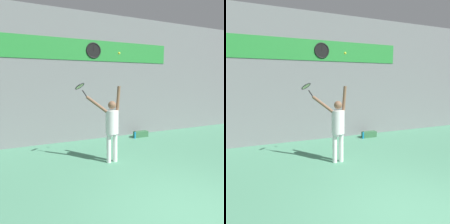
# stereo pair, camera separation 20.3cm
# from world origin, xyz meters

# --- Properties ---
(ground_plane) EXTENTS (18.00, 18.00, 0.00)m
(ground_plane) POSITION_xyz_m (0.00, 0.00, 0.00)
(ground_plane) COLOR #4C8C6B
(back_wall) EXTENTS (18.00, 0.10, 5.00)m
(back_wall) POSITION_xyz_m (0.00, 5.87, 2.50)
(back_wall) COLOR slate
(back_wall) RESTS_ON ground_plane
(sponsor_banner) EXTENTS (7.23, 0.02, 0.79)m
(sponsor_banner) POSITION_xyz_m (0.00, 5.81, 3.56)
(sponsor_banner) COLOR #288C38
(scoreboard_clock) EXTENTS (0.61, 0.06, 0.61)m
(scoreboard_clock) POSITION_xyz_m (0.20, 5.79, 3.56)
(scoreboard_clock) COLOR black
(tennis_player) EXTENTS (0.94, 0.61, 2.23)m
(tennis_player) POSITION_xyz_m (-0.24, 3.13, 1.14)
(tennis_player) COLOR white
(tennis_player) RESTS_ON ground_plane
(tennis_racket) EXTENTS (0.40, 0.40, 0.41)m
(tennis_racket) POSITION_xyz_m (-1.00, 3.65, 2.20)
(tennis_racket) COLOR black
(tennis_ball) EXTENTS (0.07, 0.07, 0.07)m
(tennis_ball) POSITION_xyz_m (-0.05, 3.05, 3.13)
(tennis_ball) COLOR #CCDB2D
(water_bottle) EXTENTS (0.07, 0.07, 0.31)m
(water_bottle) POSITION_xyz_m (1.76, 5.16, 0.14)
(water_bottle) COLOR #198CCC
(water_bottle) RESTS_ON ground_plane
(equipment_bag) EXTENTS (0.62, 0.25, 0.24)m
(equipment_bag) POSITION_xyz_m (2.12, 5.28, 0.12)
(equipment_bag) COLOR #33663F
(equipment_bag) RESTS_ON ground_plane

